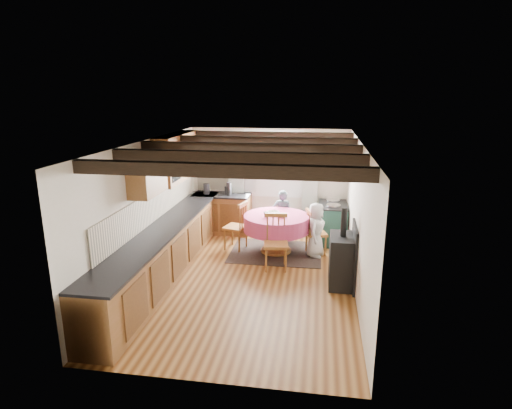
% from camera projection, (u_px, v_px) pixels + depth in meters
% --- Properties ---
extents(floor, '(3.60, 5.50, 0.00)m').
position_uv_depth(floor, '(249.00, 279.00, 7.39)').
color(floor, '#9E6A34').
rests_on(floor, ground).
extents(ceiling, '(3.60, 5.50, 0.00)m').
position_uv_depth(ceiling, '(248.00, 142.00, 6.77)').
color(ceiling, white).
rests_on(ceiling, ground).
extents(wall_back, '(3.60, 0.00, 2.40)m').
position_uv_depth(wall_back, '(269.00, 181.00, 9.70)').
color(wall_back, silver).
rests_on(wall_back, ground).
extents(wall_front, '(3.60, 0.00, 2.40)m').
position_uv_depth(wall_front, '(205.00, 286.00, 4.45)').
color(wall_front, silver).
rests_on(wall_front, ground).
extents(wall_left, '(0.00, 5.50, 2.40)m').
position_uv_depth(wall_left, '(148.00, 209.00, 7.34)').
color(wall_left, silver).
rests_on(wall_left, ground).
extents(wall_right, '(0.00, 5.50, 2.40)m').
position_uv_depth(wall_right, '(358.00, 219.00, 6.81)').
color(wall_right, silver).
rests_on(wall_right, ground).
extents(beam_a, '(3.60, 0.16, 0.16)m').
position_uv_depth(beam_a, '(219.00, 170.00, 4.88)').
color(beam_a, black).
rests_on(beam_a, ceiling).
extents(beam_b, '(3.60, 0.16, 0.16)m').
position_uv_depth(beam_b, '(236.00, 157.00, 5.84)').
color(beam_b, black).
rests_on(beam_b, ceiling).
extents(beam_c, '(3.60, 0.16, 0.16)m').
position_uv_depth(beam_c, '(248.00, 148.00, 6.79)').
color(beam_c, black).
rests_on(beam_c, ceiling).
extents(beam_d, '(3.60, 0.16, 0.16)m').
position_uv_depth(beam_d, '(258.00, 141.00, 7.74)').
color(beam_d, black).
rests_on(beam_d, ceiling).
extents(beam_e, '(3.60, 0.16, 0.16)m').
position_uv_depth(beam_e, '(265.00, 136.00, 8.70)').
color(beam_e, black).
rests_on(beam_e, ceiling).
extents(splash_left, '(0.02, 4.50, 0.55)m').
position_uv_depth(splash_left, '(155.00, 205.00, 7.63)').
color(splash_left, beige).
rests_on(splash_left, wall_left).
extents(splash_back, '(1.40, 0.02, 0.55)m').
position_uv_depth(splash_back, '(226.00, 180.00, 9.83)').
color(splash_back, beige).
rests_on(splash_back, wall_back).
extents(base_cabinet_left, '(0.60, 5.30, 0.88)m').
position_uv_depth(base_cabinet_left, '(166.00, 251.00, 7.50)').
color(base_cabinet_left, brown).
rests_on(base_cabinet_left, floor).
extents(base_cabinet_back, '(1.30, 0.60, 0.88)m').
position_uv_depth(base_cabinet_back, '(222.00, 214.00, 9.77)').
color(base_cabinet_back, brown).
rests_on(base_cabinet_back, floor).
extents(worktop_left, '(0.64, 5.30, 0.04)m').
position_uv_depth(worktop_left, '(166.00, 227.00, 7.37)').
color(worktop_left, black).
rests_on(worktop_left, base_cabinet_left).
extents(worktop_back, '(1.30, 0.64, 0.04)m').
position_uv_depth(worktop_back, '(222.00, 195.00, 9.63)').
color(worktop_back, black).
rests_on(worktop_back, base_cabinet_back).
extents(wall_cabinet_glass, '(0.34, 1.80, 0.90)m').
position_uv_depth(wall_cabinet_glass, '(177.00, 157.00, 8.27)').
color(wall_cabinet_glass, brown).
rests_on(wall_cabinet_glass, wall_left).
extents(wall_cabinet_solid, '(0.34, 0.90, 0.70)m').
position_uv_depth(wall_cabinet_solid, '(147.00, 174.00, 6.85)').
color(wall_cabinet_solid, brown).
rests_on(wall_cabinet_solid, wall_left).
extents(window_frame, '(1.34, 0.03, 1.54)m').
position_uv_depth(window_frame, '(273.00, 164.00, 9.57)').
color(window_frame, white).
rests_on(window_frame, wall_back).
extents(window_pane, '(1.20, 0.01, 1.40)m').
position_uv_depth(window_pane, '(273.00, 164.00, 9.57)').
color(window_pane, white).
rests_on(window_pane, wall_back).
extents(curtain_left, '(0.35, 0.10, 2.10)m').
position_uv_depth(curtain_left, '(236.00, 185.00, 9.74)').
color(curtain_left, silver).
rests_on(curtain_left, wall_back).
extents(curtain_right, '(0.35, 0.10, 2.10)m').
position_uv_depth(curtain_right, '(310.00, 187.00, 9.49)').
color(curtain_right, silver).
rests_on(curtain_right, wall_back).
extents(curtain_rod, '(2.00, 0.03, 0.03)m').
position_uv_depth(curtain_rod, '(273.00, 138.00, 9.33)').
color(curtain_rod, black).
rests_on(curtain_rod, wall_back).
extents(wall_picture, '(0.04, 0.50, 0.60)m').
position_uv_depth(wall_picture, '(349.00, 165.00, 8.88)').
color(wall_picture, gold).
rests_on(wall_picture, wall_right).
extents(wall_plate, '(0.30, 0.02, 0.30)m').
position_uv_depth(wall_plate, '(315.00, 161.00, 9.39)').
color(wall_plate, silver).
rests_on(wall_plate, wall_back).
extents(rug, '(1.84, 1.43, 0.01)m').
position_uv_depth(rug, '(276.00, 252.00, 8.62)').
color(rug, black).
rests_on(rug, floor).
extents(dining_table, '(1.31, 1.31, 0.79)m').
position_uv_depth(dining_table, '(276.00, 234.00, 8.52)').
color(dining_table, '#C13766').
rests_on(dining_table, floor).
extents(chair_near, '(0.50, 0.52, 1.03)m').
position_uv_depth(chair_near, '(276.00, 242.00, 7.71)').
color(chair_near, '#9B6136').
rests_on(chair_near, floor).
extents(chair_left, '(0.55, 0.54, 1.02)m').
position_uv_depth(chair_left, '(235.00, 225.00, 8.70)').
color(chair_left, '#9B6136').
rests_on(chair_left, floor).
extents(chair_right, '(0.52, 0.51, 0.93)m').
position_uv_depth(chair_right, '(316.00, 232.00, 8.45)').
color(chair_right, '#9B6136').
rests_on(chair_right, floor).
extents(aga_range, '(0.61, 0.94, 0.87)m').
position_uv_depth(aga_range, '(332.00, 223.00, 9.14)').
color(aga_range, '#21483D').
rests_on(aga_range, floor).
extents(cast_iron_stove, '(0.41, 0.68, 1.37)m').
position_uv_depth(cast_iron_stove, '(342.00, 247.00, 7.00)').
color(cast_iron_stove, black).
rests_on(cast_iron_stove, floor).
extents(child_far, '(0.42, 0.29, 1.14)m').
position_uv_depth(child_far, '(282.00, 215.00, 9.20)').
color(child_far, '#42535B').
rests_on(child_far, floor).
extents(child_right, '(0.46, 0.60, 1.10)m').
position_uv_depth(child_right, '(316.00, 230.00, 8.29)').
color(child_right, silver).
rests_on(child_right, floor).
extents(bowl_a, '(0.33, 0.33, 0.06)m').
position_uv_depth(bowl_a, '(273.00, 213.00, 8.50)').
color(bowl_a, silver).
rests_on(bowl_a, dining_table).
extents(bowl_b, '(0.23, 0.23, 0.06)m').
position_uv_depth(bowl_b, '(281.00, 216.00, 8.29)').
color(bowl_b, silver).
rests_on(bowl_b, dining_table).
extents(cup, '(0.13, 0.13, 0.10)m').
position_uv_depth(cup, '(266.00, 215.00, 8.29)').
color(cup, silver).
rests_on(cup, dining_table).
extents(canister_tall, '(0.14, 0.14, 0.24)m').
position_uv_depth(canister_tall, '(206.00, 189.00, 9.60)').
color(canister_tall, '#262628').
rests_on(canister_tall, worktop_back).
extents(canister_wide, '(0.17, 0.17, 0.19)m').
position_uv_depth(canister_wide, '(228.00, 190.00, 9.59)').
color(canister_wide, '#262628').
rests_on(canister_wide, worktop_back).
extents(canister_slim, '(0.11, 0.11, 0.30)m').
position_uv_depth(canister_slim, '(229.00, 189.00, 9.48)').
color(canister_slim, '#262628').
rests_on(canister_slim, worktop_back).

